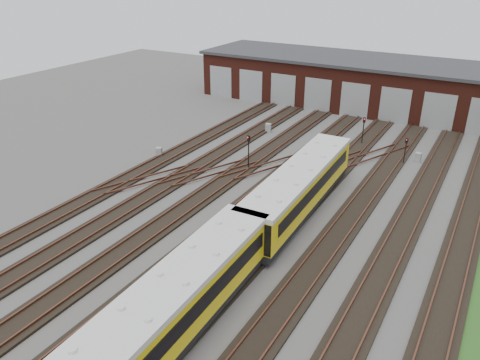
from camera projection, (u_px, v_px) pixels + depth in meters
The scene contains 13 objects.
ground at pixel (228, 250), 32.50m from camera, with size 120.00×120.00×0.00m, color #4C4947.
track_network at pixel (230, 244), 32.99m from camera, with size 30.40×70.00×0.33m.
maintenance_shed at pixel (384, 85), 62.42m from camera, with size 51.00×12.50×6.35m.
metro_train at pixel (174, 306), 24.06m from camera, with size 3.53×48.75×3.44m.
signal_mast_0 at pixel (249, 148), 44.24m from camera, with size 0.33×0.32×3.39m.
signal_mast_1 at pixel (296, 185), 36.77m from camera, with size 0.29×0.27×3.46m.
signal_mast_2 at pixel (363, 127), 50.25m from camera, with size 0.31×0.30×3.07m.
signal_mast_3 at pixel (406, 148), 45.37m from camera, with size 0.26×0.24×2.72m.
relay_cabinet_0 at pixel (159, 152), 47.74m from camera, with size 0.59×0.49×0.98m, color #949699.
relay_cabinet_1 at pixel (268, 128), 54.58m from camera, with size 0.61×0.51×1.02m, color #949699.
relay_cabinet_2 at pixel (261, 193), 39.41m from camera, with size 0.54×0.45×0.90m, color #949699.
relay_cabinet_3 at pixel (311, 165), 44.96m from camera, with size 0.51×0.43×0.86m, color #949699.
relay_cabinet_4 at pixel (418, 157), 46.51m from camera, with size 0.57×0.48×0.95m, color #949699.
Camera 1 is at (14.48, -23.22, 18.21)m, focal length 35.00 mm.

